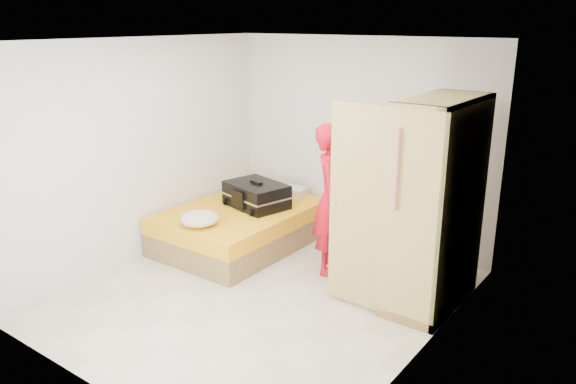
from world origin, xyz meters
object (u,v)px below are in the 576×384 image
Objects in this scene: wardrobe at (429,210)px; bed at (241,227)px; person at (332,199)px; suitcase at (256,195)px; round_cushion at (200,218)px.

bed is at bearing 179.05° from wardrobe.
suitcase is at bearing 60.66° from person.
wardrobe is 2.60m from round_cushion.
suitcase is (-1.21, 0.13, -0.21)m from person.
suitcase is 0.93m from round_cushion.
person reaches higher than round_cushion.
wardrobe is at bearing -0.95° from bed.
wardrobe reaches higher than round_cushion.
wardrobe is 4.74× the size of round_cushion.
suitcase reaches higher than round_cushion.
round_cushion is at bearing 98.18° from person.
bed is 1.18× the size of person.
wardrobe is 1.19m from person.
wardrobe reaches higher than suitcase.
wardrobe is 1.22× the size of person.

